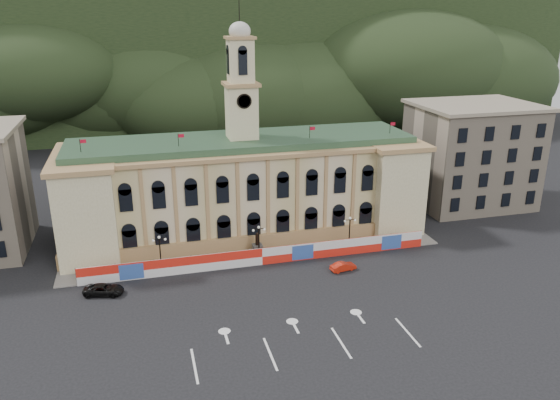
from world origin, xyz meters
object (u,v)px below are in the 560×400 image
object	(u,v)px
statue	(258,248)
red_sedan	(343,266)
lamp_center	(259,239)
black_suv	(104,290)

from	to	relation	value
statue	red_sedan	bearing A→B (deg)	-36.37
lamp_center	statue	bearing A→B (deg)	90.00
lamp_center	black_suv	xyz separation A→B (m)	(-21.49, -5.24, -2.38)
statue	black_suv	xyz separation A→B (m)	(-21.49, -6.24, -0.49)
black_suv	lamp_center	bearing A→B (deg)	-62.68
lamp_center	red_sedan	bearing A→B (deg)	-32.66
statue	lamp_center	xyz separation A→B (m)	(0.00, -1.00, 1.89)
black_suv	red_sedan	bearing A→B (deg)	-79.03
lamp_center	red_sedan	world-z (taller)	lamp_center
red_sedan	black_suv	xyz separation A→B (m)	(-31.97, 1.47, 0.09)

